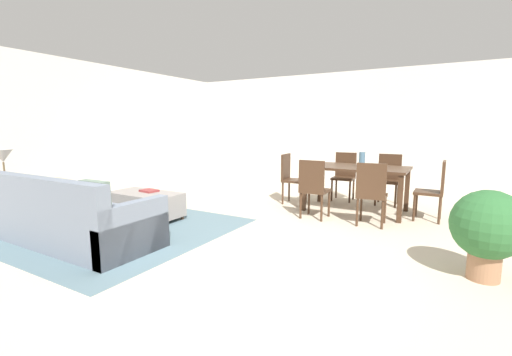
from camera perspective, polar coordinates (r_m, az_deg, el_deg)
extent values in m
plane|color=beige|center=(4.10, -1.10, -11.71)|extent=(10.80, 10.80, 0.00)
cube|color=silver|center=(8.53, 16.72, 7.71)|extent=(9.00, 0.12, 2.70)
cube|color=silver|center=(7.52, -29.86, 6.88)|extent=(0.12, 11.00, 2.70)
cube|color=slate|center=(5.26, -22.39, -7.73)|extent=(3.00, 2.80, 0.01)
cube|color=slate|center=(4.86, -27.92, -6.90)|extent=(2.29, 0.93, 0.42)
cube|color=slate|center=(4.59, -32.34, -2.59)|extent=(2.29, 0.16, 0.44)
cube|color=slate|center=(5.76, -33.69, -4.03)|extent=(0.14, 0.93, 0.62)
cube|color=slate|center=(3.99, -19.71, -8.14)|extent=(0.14, 0.93, 0.62)
cube|color=slate|center=(5.23, -33.03, -2.09)|extent=(0.32, 0.10, 0.33)
cube|color=tan|center=(4.72, -29.39, -2.42)|extent=(0.39, 0.15, 0.39)
cube|color=slate|center=(4.22, -25.10, -3.15)|extent=(0.41, 0.12, 0.41)
cube|color=gray|center=(5.60, -17.88, -4.08)|extent=(1.15, 0.58, 0.35)
cylinder|color=#422B1C|center=(6.19, -19.40, -4.95)|extent=(0.05, 0.05, 0.06)
cylinder|color=#422B1C|center=(5.45, -12.16, -6.44)|extent=(0.05, 0.05, 0.06)
cylinder|color=#422B1C|center=(5.89, -22.97, -5.79)|extent=(0.05, 0.05, 0.06)
cylinder|color=#422B1C|center=(5.12, -15.82, -7.56)|extent=(0.05, 0.05, 0.06)
cube|color=brown|center=(6.02, -36.12, -1.28)|extent=(0.40, 0.40, 0.03)
cylinder|color=brown|center=(6.28, -35.10, -3.53)|extent=(0.04, 0.04, 0.55)
cylinder|color=brown|center=(5.98, -33.72, -3.95)|extent=(0.04, 0.04, 0.55)
cylinder|color=brown|center=(5.85, -36.71, -4.47)|extent=(0.04, 0.04, 0.55)
cylinder|color=brown|center=(6.01, -36.14, -1.02)|extent=(0.16, 0.16, 0.02)
cylinder|color=brown|center=(5.99, -36.28, 0.61)|extent=(0.02, 0.02, 0.32)
cone|color=silver|center=(5.97, -36.49, 2.99)|extent=(0.26, 0.26, 0.18)
cube|color=#422B1C|center=(5.98, 16.30, 1.66)|extent=(1.64, 0.93, 0.04)
cube|color=#422B1C|center=(6.63, 10.62, -0.81)|extent=(0.07, 0.07, 0.72)
cube|color=#422B1C|center=(6.30, 23.79, -1.88)|extent=(0.07, 0.07, 0.72)
cube|color=#422B1C|center=(5.88, 7.96, -1.93)|extent=(0.07, 0.07, 0.72)
cube|color=#422B1C|center=(5.51, 22.82, -3.24)|extent=(0.07, 0.07, 0.72)
cube|color=#422B1C|center=(5.43, 9.82, -2.09)|extent=(0.40, 0.40, 0.04)
cube|color=#422B1C|center=(5.23, 9.18, 0.34)|extent=(0.40, 0.04, 0.47)
cylinder|color=#422B1C|center=(5.69, 8.77, -3.89)|extent=(0.04, 0.04, 0.41)
cylinder|color=#422B1C|center=(5.58, 12.02, -4.23)|extent=(0.04, 0.04, 0.41)
cylinder|color=#422B1C|center=(5.39, 7.42, -4.57)|extent=(0.04, 0.04, 0.41)
cylinder|color=#422B1C|center=(5.27, 10.83, -4.96)|extent=(0.04, 0.04, 0.41)
cube|color=#422B1C|center=(5.24, 18.70, -2.82)|extent=(0.43, 0.43, 0.04)
cube|color=#422B1C|center=(5.02, 18.58, -0.33)|extent=(0.40, 0.07, 0.47)
cylinder|color=#422B1C|center=(5.47, 17.05, -4.68)|extent=(0.04, 0.04, 0.41)
cylinder|color=#422B1C|center=(5.43, 20.60, -4.95)|extent=(0.04, 0.04, 0.41)
cylinder|color=#422B1C|center=(5.14, 16.45, -5.49)|extent=(0.04, 0.04, 0.41)
cylinder|color=#422B1C|center=(5.10, 20.24, -5.78)|extent=(0.04, 0.04, 0.41)
cube|color=#422B1C|center=(6.83, 14.27, -0.07)|extent=(0.42, 0.42, 0.04)
cube|color=#422B1C|center=(6.97, 14.68, 2.20)|extent=(0.40, 0.06, 0.47)
cylinder|color=#422B1C|center=(6.67, 15.30, -2.27)|extent=(0.04, 0.04, 0.41)
cylinder|color=#422B1C|center=(6.74, 12.47, -2.05)|extent=(0.04, 0.04, 0.41)
cylinder|color=#422B1C|center=(7.00, 15.88, -1.80)|extent=(0.04, 0.04, 0.41)
cylinder|color=#422B1C|center=(7.07, 13.17, -1.59)|extent=(0.04, 0.04, 0.41)
cube|color=#422B1C|center=(6.68, 21.01, -0.56)|extent=(0.40, 0.40, 0.04)
cube|color=#422B1C|center=(6.82, 21.35, 1.76)|extent=(0.40, 0.04, 0.47)
cylinder|color=#422B1C|center=(6.53, 22.16, -2.83)|extent=(0.04, 0.04, 0.41)
cylinder|color=#422B1C|center=(6.58, 19.22, -2.60)|extent=(0.04, 0.04, 0.41)
cylinder|color=#422B1C|center=(6.86, 22.53, -2.33)|extent=(0.04, 0.04, 0.41)
cylinder|color=#422B1C|center=(6.91, 19.73, -2.11)|extent=(0.04, 0.04, 0.41)
cube|color=#422B1C|center=(5.83, 26.73, -2.17)|extent=(0.40, 0.40, 0.04)
cube|color=#422B1C|center=(5.78, 28.67, 0.18)|extent=(0.04, 0.40, 0.47)
cylinder|color=#422B1C|center=(5.72, 24.77, -4.53)|extent=(0.04, 0.04, 0.41)
cylinder|color=#422B1C|center=(6.05, 25.08, -3.87)|extent=(0.04, 0.04, 0.41)
cylinder|color=#422B1C|center=(5.70, 28.18, -4.80)|extent=(0.04, 0.04, 0.41)
cylinder|color=#422B1C|center=(6.03, 28.30, -4.12)|extent=(0.04, 0.04, 0.41)
cube|color=#422B1C|center=(6.39, 6.45, -0.43)|extent=(0.43, 0.43, 0.04)
cube|color=#422B1C|center=(6.42, 4.97, 1.92)|extent=(0.07, 0.40, 0.47)
cylinder|color=#422B1C|center=(6.53, 8.31, -2.27)|extent=(0.04, 0.04, 0.41)
cylinder|color=#422B1C|center=(6.22, 7.38, -2.81)|extent=(0.04, 0.04, 0.41)
cylinder|color=#422B1C|center=(6.64, 5.51, -2.05)|extent=(0.04, 0.04, 0.41)
cylinder|color=#422B1C|center=(6.33, 4.45, -2.56)|extent=(0.04, 0.04, 0.41)
cylinder|color=slate|center=(5.97, 17.19, 2.98)|extent=(0.10, 0.10, 0.24)
cube|color=maroon|center=(5.61, -17.33, -2.02)|extent=(0.28, 0.23, 0.03)
cylinder|color=#996B4C|center=(3.93, 33.62, -12.08)|extent=(0.28, 0.28, 0.26)
sphere|color=#2D6633|center=(3.82, 34.12, -6.40)|extent=(0.64, 0.64, 0.64)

